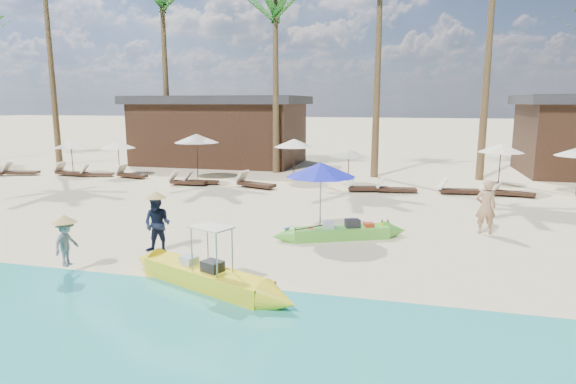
% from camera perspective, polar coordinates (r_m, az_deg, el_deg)
% --- Properties ---
extents(ground, '(240.00, 240.00, 0.00)m').
position_cam_1_polar(ground, '(12.94, -4.39, -6.94)').
color(ground, beige).
rests_on(ground, ground).
extents(wet_sand_strip, '(240.00, 4.50, 0.01)m').
position_cam_1_polar(wet_sand_strip, '(8.70, -15.50, -16.32)').
color(wet_sand_strip, tan).
rests_on(wet_sand_strip, ground).
extents(green_canoe, '(4.19, 2.10, 0.57)m').
position_cam_1_polar(green_canoe, '(14.01, 6.24, -4.79)').
color(green_canoe, '#59BD39').
rests_on(green_canoe, ground).
extents(yellow_canoe, '(4.99, 2.31, 1.36)m').
position_cam_1_polar(yellow_canoe, '(10.55, -9.70, -9.89)').
color(yellow_canoe, yellow).
rests_on(yellow_canoe, ground).
extents(tourist, '(0.63, 0.45, 1.64)m').
position_cam_1_polar(tourist, '(15.51, 22.39, -1.65)').
color(tourist, tan).
rests_on(tourist, ground).
extents(vendor_green, '(0.75, 0.59, 1.52)m').
position_cam_1_polar(vendor_green, '(13.02, -15.22, -3.70)').
color(vendor_green, '#121932').
rests_on(vendor_green, ground).
extents(vendor_yellow, '(0.41, 0.70, 1.09)m').
position_cam_1_polar(vendor_yellow, '(12.16, -24.81, -5.50)').
color(vendor_yellow, gray).
rests_on(vendor_yellow, ground).
extents(blue_umbrella, '(2.03, 2.03, 2.19)m').
position_cam_1_polar(blue_umbrella, '(13.92, 3.90, 2.65)').
color(blue_umbrella, '#99999E').
rests_on(blue_umbrella, ground).
extents(lounger_1_right, '(1.95, 1.00, 0.63)m').
position_cam_1_polar(lounger_1_right, '(30.04, -29.25, 2.16)').
color(lounger_1_right, '#362016').
rests_on(lounger_1_right, ground).
extents(resort_parasol_2, '(1.81, 1.81, 1.86)m').
position_cam_1_polar(resort_parasol_2, '(28.59, -24.33, 5.18)').
color(resort_parasol_2, '#362016').
rests_on(resort_parasol_2, ground).
extents(lounger_2_left, '(1.96, 0.80, 0.65)m').
position_cam_1_polar(lounger_2_left, '(28.51, -24.47, 2.19)').
color(lounger_2_left, '#362016').
rests_on(lounger_2_left, ground).
extents(resort_parasol_3, '(1.81, 1.81, 1.87)m').
position_cam_1_polar(resort_parasol_3, '(27.16, -19.51, 5.29)').
color(resort_parasol_3, '#362016').
rests_on(resort_parasol_3, ground).
extents(lounger_3_left, '(1.74, 0.97, 0.57)m').
position_cam_1_polar(lounger_3_left, '(27.63, -21.81, 2.09)').
color(lounger_3_left, '#362016').
rests_on(lounger_3_left, ground).
extents(lounger_3_right, '(1.84, 0.89, 0.60)m').
position_cam_1_polar(lounger_3_right, '(26.51, -18.18, 2.02)').
color(lounger_3_right, '#362016').
rests_on(lounger_3_right, ground).
extents(resort_parasol_4, '(2.27, 2.27, 2.33)m').
position_cam_1_polar(resort_parasol_4, '(25.03, -10.80, 6.27)').
color(resort_parasol_4, '#362016').
rests_on(resort_parasol_4, ground).
extents(lounger_4_left, '(1.69, 0.68, 0.56)m').
position_cam_1_polar(lounger_4_left, '(23.58, -10.42, 1.34)').
color(lounger_4_left, '#362016').
rests_on(lounger_4_left, ground).
extents(lounger_4_right, '(1.84, 0.63, 0.62)m').
position_cam_1_polar(lounger_4_right, '(23.45, -11.98, 1.29)').
color(lounger_4_right, '#362016').
rests_on(lounger_4_right, ground).
extents(resort_parasol_5, '(2.04, 2.04, 2.11)m').
position_cam_1_polar(resort_parasol_5, '(24.19, 0.71, 5.83)').
color(resort_parasol_5, '#362016').
rests_on(resort_parasol_5, ground).
extents(lounger_5_left, '(2.06, 1.24, 0.67)m').
position_cam_1_polar(lounger_5_left, '(22.34, -4.08, 1.08)').
color(lounger_5_left, '#362016').
rests_on(lounger_5_left, ground).
extents(resort_parasol_6, '(1.78, 1.78, 1.83)m').
position_cam_1_polar(resort_parasol_6, '(22.04, 7.21, 4.64)').
color(resort_parasol_6, '#362016').
rests_on(resort_parasol_6, ground).
extents(lounger_6_left, '(1.94, 1.00, 0.63)m').
position_cam_1_polar(lounger_6_left, '(21.54, 9.13, 0.59)').
color(lounger_6_left, '#362016').
rests_on(lounger_6_left, ground).
extents(lounger_6_right, '(1.80, 0.78, 0.59)m').
position_cam_1_polar(lounger_6_right, '(21.58, 12.47, 0.45)').
color(lounger_6_right, '#362016').
rests_on(lounger_6_right, ground).
extents(resort_parasol_7, '(2.01, 2.01, 2.07)m').
position_cam_1_polar(resort_parasol_7, '(23.86, 23.94, 4.78)').
color(resort_parasol_7, '#362016').
rests_on(resort_parasol_7, ground).
extents(lounger_7_left, '(1.92, 0.83, 0.63)m').
position_cam_1_polar(lounger_7_left, '(21.94, 19.47, 0.30)').
color(lounger_7_left, '#362016').
rests_on(lounger_7_left, ground).
extents(lounger_7_right, '(1.71, 1.00, 0.55)m').
position_cam_1_polar(lounger_7_right, '(22.38, 25.03, 0.03)').
color(lounger_7_right, '#362016').
rests_on(lounger_7_right, ground).
extents(lounger_8_left, '(1.74, 0.56, 0.59)m').
position_cam_1_polar(lounger_8_left, '(22.19, 23.70, 0.07)').
color(lounger_8_left, '#362016').
rests_on(lounger_8_left, ground).
extents(palm_2, '(2.08, 2.08, 11.33)m').
position_cam_1_polar(palm_2, '(30.87, -14.66, 20.09)').
color(palm_2, brown).
rests_on(palm_2, ground).
extents(palm_3, '(2.08, 2.08, 10.52)m').
position_cam_1_polar(palm_3, '(27.38, -1.50, 20.40)').
color(palm_3, brown).
rests_on(palm_3, ground).
extents(pavilion_west, '(10.80, 6.60, 4.30)m').
position_cam_1_polar(pavilion_west, '(31.59, -8.00, 7.36)').
color(pavilion_west, '#362016').
rests_on(pavilion_west, ground).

